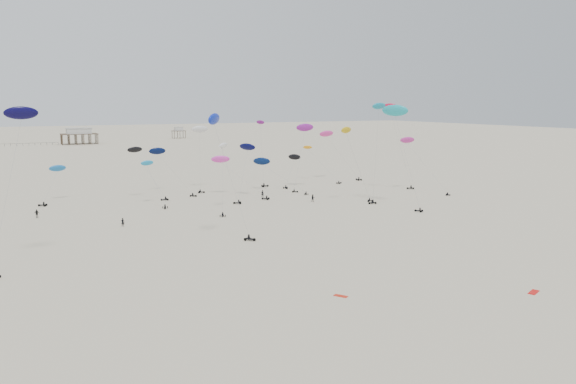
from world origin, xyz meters
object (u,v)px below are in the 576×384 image
rig_4 (222,146)px  spectator_0 (123,226)px  rig_9 (143,162)px  pavilion_small (179,133)px  pavilion_main (79,137)px  rig_0 (292,165)px

rig_4 → spectator_0: (-14.81, 18.35, -17.03)m
rig_9 → rig_4: bearing=178.3°
pavilion_small → rig_4: bearing=-104.3°
rig_4 → rig_9: (-3.44, 50.68, -7.61)m
pavilion_main → rig_4: (-5.05, -265.46, 12.81)m
spectator_0 → rig_0: bearing=-124.3°
pavilion_small → rig_4: (-75.05, -295.46, 13.54)m
pavilion_small → rig_9: 257.12m
pavilion_main → rig_0: bearing=-80.4°
spectator_0 → rig_4: bearing=153.3°
rig_0 → pavilion_small: bearing=-92.5°
pavilion_small → pavilion_main: bearing=-156.8°
pavilion_small → rig_0: (-34.13, -243.20, 2.79)m
rig_9 → rig_0: bearing=-93.6°
pavilion_main → rig_9: size_ratio=1.42×
pavilion_main → pavilion_small: pavilion_main is taller
pavilion_main → rig_4: size_ratio=0.91×
pavilion_main → rig_0: 216.21m
spectator_0 → pavilion_small: bearing=-83.6°
pavilion_small → rig_0: bearing=-98.0°
rig_9 → spectator_0: 35.55m
rig_0 → rig_9: rig_9 is taller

